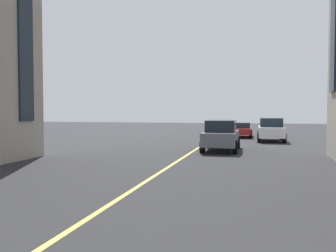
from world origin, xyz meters
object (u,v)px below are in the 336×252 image
at_px(car_grey_far, 221,135).
at_px(car_grey_oncoming, 268,129).
at_px(car_white_parked_a, 271,129).
at_px(car_red_near, 241,130).

height_order(car_grey_far, car_grey_oncoming, car_grey_far).
distance_m(car_grey_far, car_grey_oncoming, 14.77).
height_order(car_grey_far, car_white_parked_a, same).
relative_size(car_white_parked_a, car_grey_oncoming, 1.21).
distance_m(car_red_near, car_grey_oncoming, 3.49).
distance_m(car_white_parked_a, car_grey_oncoming, 6.45).
bearing_deg(car_grey_oncoming, car_red_near, 134.15).
relative_size(car_grey_far, car_white_parked_a, 1.00).
bearing_deg(car_white_parked_a, car_grey_oncoming, -0.00).
xyz_separation_m(car_grey_far, car_grey_oncoming, (14.40, -3.28, -0.27)).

